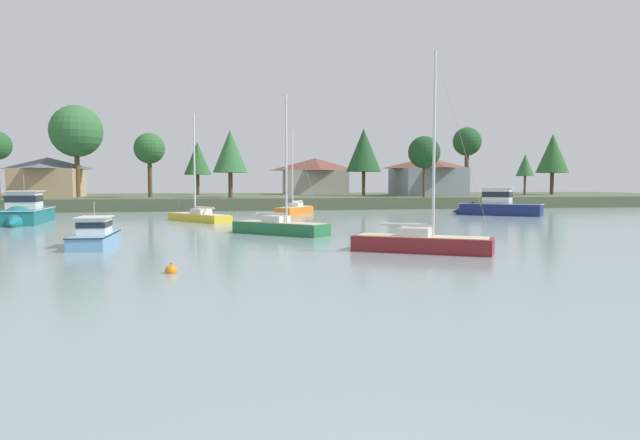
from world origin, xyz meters
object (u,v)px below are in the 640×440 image
object	(u,v)px
cruiser_navy	(493,209)
sailboat_yellow	(199,219)
cruiser_skyblue	(97,239)
sailboat_green	(280,231)
cruiser_teal	(24,217)
mooring_buoy_orange	(171,271)
sailboat_maroon	(422,248)
sailboat_orange	(295,212)

from	to	relation	value
cruiser_navy	sailboat_yellow	xyz separation A→B (m)	(-32.77, -4.26, -0.46)
cruiser_skyblue	sailboat_yellow	size ratio (longest dim) A/B	0.60
sailboat_green	sailboat_yellow	world-z (taller)	sailboat_yellow
cruiser_teal	sailboat_yellow	xyz separation A→B (m)	(15.32, 0.45, -0.41)
cruiser_navy	mooring_buoy_orange	xyz separation A→B (m)	(-33.54, -36.37, -0.61)
sailboat_maroon	sailboat_yellow	bearing A→B (deg)	113.30
sailboat_green	mooring_buoy_orange	distance (m)	17.97
sailboat_yellow	mooring_buoy_orange	bearing A→B (deg)	-91.37
sailboat_green	mooring_buoy_orange	world-z (taller)	sailboat_green
cruiser_teal	mooring_buoy_orange	size ratio (longest dim) A/B	20.22
cruiser_teal	cruiser_skyblue	xyz separation A→B (m)	(9.71, -20.28, -0.23)
sailboat_maroon	mooring_buoy_orange	xyz separation A→B (m)	(-12.57, -4.70, -0.15)
cruiser_skyblue	sailboat_orange	distance (m)	35.68
cruiser_teal	sailboat_orange	world-z (taller)	sailboat_orange
sailboat_green	cruiser_skyblue	size ratio (longest dim) A/B	1.60
sailboat_orange	mooring_buoy_orange	distance (m)	44.56
sailboat_yellow	sailboat_maroon	distance (m)	29.84
cruiser_navy	mooring_buoy_orange	world-z (taller)	cruiser_navy
sailboat_green	sailboat_yellow	size ratio (longest dim) A/B	0.96
cruiser_skyblue	mooring_buoy_orange	bearing A→B (deg)	-66.97
cruiser_teal	mooring_buoy_orange	bearing A→B (deg)	-65.31
sailboat_green	sailboat_yellow	distance (m)	16.45
sailboat_green	cruiser_navy	size ratio (longest dim) A/B	1.10
sailboat_orange	sailboat_yellow	bearing A→B (deg)	-135.09
cruiser_teal	sailboat_maroon	world-z (taller)	sailboat_maroon
sailboat_orange	sailboat_maroon	distance (m)	38.31
sailboat_yellow	mooring_buoy_orange	world-z (taller)	sailboat_yellow
sailboat_green	cruiser_navy	distance (m)	33.36
sailboat_green	cruiser_navy	bearing A→B (deg)	36.09
sailboat_green	mooring_buoy_orange	bearing A→B (deg)	-111.49
sailboat_orange	cruiser_teal	bearing A→B (deg)	-156.62
cruiser_navy	sailboat_yellow	bearing A→B (deg)	-172.59
mooring_buoy_orange	cruiser_teal	bearing A→B (deg)	114.69
cruiser_teal	cruiser_navy	bearing A→B (deg)	5.60
cruiser_skyblue	sailboat_orange	world-z (taller)	sailboat_orange
cruiser_skyblue	sailboat_yellow	world-z (taller)	sailboat_yellow
sailboat_yellow	cruiser_teal	bearing A→B (deg)	-178.31
sailboat_green	sailboat_orange	size ratio (longest dim) A/B	1.00
sailboat_maroon	mooring_buoy_orange	distance (m)	13.42
sailboat_yellow	mooring_buoy_orange	distance (m)	32.12
cruiser_navy	sailboat_maroon	bearing A→B (deg)	-123.51
cruiser_skyblue	sailboat_maroon	xyz separation A→B (m)	(17.41, -6.68, -0.18)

